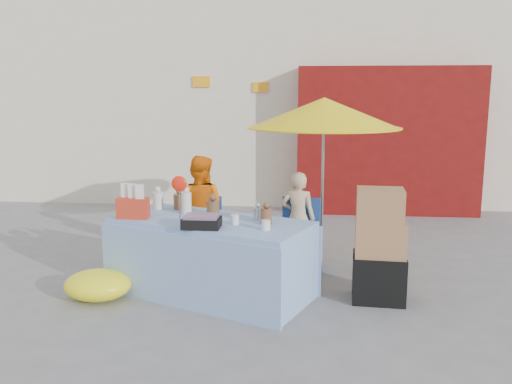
# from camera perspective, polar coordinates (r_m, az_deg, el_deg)

# --- Properties ---
(ground) EXTENTS (80.00, 80.00, 0.00)m
(ground) POSITION_cam_1_polar(r_m,az_deg,el_deg) (6.05, -2.31, -10.36)
(ground) COLOR slate
(ground) RESTS_ON ground
(backdrop) EXTENTS (14.00, 8.00, 7.80)m
(backdrop) POSITION_cam_1_polar(r_m,az_deg,el_deg) (13.16, 4.43, 14.53)
(backdrop) COLOR silver
(backdrop) RESTS_ON ground
(market_table) EXTENTS (2.36, 1.75, 1.30)m
(market_table) POSITION_cam_1_polar(r_m,az_deg,el_deg) (5.85, -4.83, -6.74)
(market_table) COLOR #91AAE9
(market_table) RESTS_ON ground
(chair_left) EXTENTS (0.56, 0.55, 0.85)m
(chair_left) POSITION_cam_1_polar(r_m,az_deg,el_deg) (6.91, -6.07, -5.53)
(chair_left) COLOR navy
(chair_left) RESTS_ON ground
(chair_right) EXTENTS (0.56, 0.55, 0.85)m
(chair_right) POSITION_cam_1_polar(r_m,az_deg,el_deg) (6.77, 4.40, -5.82)
(chair_right) COLOR navy
(chair_right) RESTS_ON ground
(vendor_orange) EXTENTS (0.75, 0.63, 1.37)m
(vendor_orange) POSITION_cam_1_polar(r_m,az_deg,el_deg) (6.93, -5.94, -1.81)
(vendor_orange) COLOR orange
(vendor_orange) RESTS_ON ground
(vendor_beige) EXTENTS (0.48, 0.36, 1.19)m
(vendor_beige) POSITION_cam_1_polar(r_m,az_deg,el_deg) (6.82, 4.44, -2.79)
(vendor_beige) COLOR beige
(vendor_beige) RESTS_ON ground
(umbrella) EXTENTS (1.90, 1.90, 2.09)m
(umbrella) POSITION_cam_1_polar(r_m,az_deg,el_deg) (6.80, 7.18, 8.19)
(umbrella) COLOR gray
(umbrella) RESTS_ON ground
(box_stack) EXTENTS (0.57, 0.48, 1.19)m
(box_stack) POSITION_cam_1_polar(r_m,az_deg,el_deg) (5.76, 12.87, -5.93)
(box_stack) COLOR black
(box_stack) RESTS_ON ground
(tarp_bundle) EXTENTS (0.79, 0.67, 0.32)m
(tarp_bundle) POSITION_cam_1_polar(r_m,az_deg,el_deg) (6.00, -16.34, -9.38)
(tarp_bundle) COLOR #FFF71A
(tarp_bundle) RESTS_ON ground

